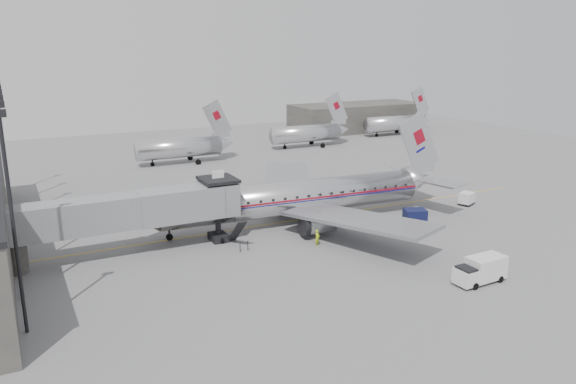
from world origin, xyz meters
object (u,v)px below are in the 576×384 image
at_px(baggage_cart_navy, 415,217).
at_px(baggage_cart_white, 467,198).
at_px(ramp_worker, 317,238).
at_px(airliner, 300,197).
at_px(service_van, 481,270).

xyz_separation_m(baggage_cart_navy, baggage_cart_white, (11.15, 3.77, -0.19)).
height_order(baggage_cart_white, ramp_worker, ramp_worker).
relative_size(airliner, baggage_cart_navy, 12.69).
height_order(airliner, baggage_cart_white, airliner).
bearing_deg(baggage_cart_navy, ramp_worker, -156.95).
xyz_separation_m(service_van, baggage_cart_white, (15.98, 18.00, -0.33)).
bearing_deg(airliner, service_van, -71.38).
relative_size(baggage_cart_navy, ramp_worker, 1.75).
bearing_deg(ramp_worker, baggage_cart_white, -16.01).
height_order(service_van, baggage_cart_white, service_van).
bearing_deg(airliner, baggage_cart_white, -4.39).
bearing_deg(service_van, baggage_cart_navy, 69.09).
relative_size(airliner, baggage_cart_white, 15.40).
bearing_deg(airliner, ramp_worker, -101.57).
bearing_deg(service_van, airliner, 102.96).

